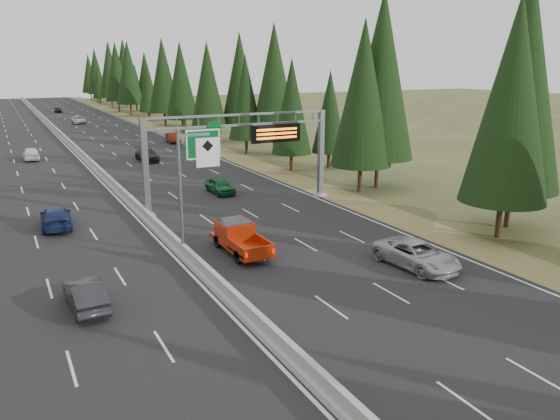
{
  "coord_description": "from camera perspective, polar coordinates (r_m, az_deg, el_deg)",
  "views": [
    {
      "loc": [
        -9.55,
        -6.54,
        11.8
      ],
      "look_at": [
        4.25,
        20.0,
        3.78
      ],
      "focal_mm": 35.0,
      "sensor_mm": 36.0,
      "label": 1
    }
  ],
  "objects": [
    {
      "name": "red_pickup",
      "position": [
        35.3,
        -4.46,
        -2.63
      ],
      "size": [
        2.09,
        5.84,
        1.9
      ],
      "color": "black",
      "rests_on": "road"
    },
    {
      "name": "car_ahead_dkred",
      "position": [
        86.21,
        -11.14,
        7.41
      ],
      "size": [
        1.99,
        4.62,
        1.48
      ],
      "primitive_type": "imported",
      "rotation": [
        0.0,
        0.0,
        -0.1
      ],
      "color": "#53150B",
      "rests_on": "road"
    },
    {
      "name": "car_onc_near",
      "position": [
        28.87,
        -19.66,
        -8.29
      ],
      "size": [
        1.74,
        4.52,
        1.47
      ],
      "primitive_type": "imported",
      "rotation": [
        0.0,
        0.0,
        3.18
      ],
      "color": "#232325",
      "rests_on": "road"
    },
    {
      "name": "hov_sign_pole",
      "position": [
        33.84,
        -9.44,
        2.73
      ],
      "size": [
        2.8,
        0.5,
        8.0
      ],
      "color": "slate",
      "rests_on": "road"
    },
    {
      "name": "road",
      "position": [
        87.85,
        -21.11,
        6.31
      ],
      "size": [
        32.0,
        260.0,
        0.08
      ],
      "primitive_type": "cube",
      "color": "black",
      "rests_on": "ground"
    },
    {
      "name": "car_ahead_far",
      "position": [
        149.42,
        -22.2,
        9.68
      ],
      "size": [
        1.58,
        3.92,
        1.33
      ],
      "primitive_type": "imported",
      "rotation": [
        0.0,
        0.0,
        -0.0
      ],
      "color": "black",
      "rests_on": "road"
    },
    {
      "name": "car_onc_blue",
      "position": [
        43.59,
        -22.36,
        -0.71
      ],
      "size": [
        2.5,
        5.4,
        1.53
      ],
      "primitive_type": "imported",
      "rotation": [
        0.0,
        0.0,
        3.07
      ],
      "color": "navy",
      "rests_on": "road"
    },
    {
      "name": "car_onc_white",
      "position": [
        75.9,
        -24.58,
        5.39
      ],
      "size": [
        2.0,
        4.79,
        1.62
      ],
      "primitive_type": "imported",
      "rotation": [
        0.0,
        0.0,
        3.12
      ],
      "color": "white",
      "rests_on": "road"
    },
    {
      "name": "car_ahead_dkgrey",
      "position": [
        70.53,
        -13.73,
        5.64
      ],
      "size": [
        2.16,
        5.3,
        1.54
      ],
      "primitive_type": "imported",
      "rotation": [
        0.0,
        0.0,
        -0.0
      ],
      "color": "black",
      "rests_on": "road"
    },
    {
      "name": "median_barrier",
      "position": [
        87.8,
        -21.14,
        6.55
      ],
      "size": [
        0.7,
        260.0,
        0.85
      ],
      "color": "gray",
      "rests_on": "road"
    },
    {
      "name": "silver_minivan",
      "position": [
        33.49,
        14.08,
        -4.53
      ],
      "size": [
        3.05,
        5.81,
        1.56
      ],
      "primitive_type": "imported",
      "rotation": [
        0.0,
        0.0,
        0.08
      ],
      "color": "#A0A0A5",
      "rests_on": "road"
    },
    {
      "name": "tree_row_right",
      "position": [
        85.06,
        -5.86,
        13.3
      ],
      "size": [
        12.0,
        242.71,
        18.85
      ],
      "color": "black",
      "rests_on": "ground"
    },
    {
      "name": "car_ahead_green",
      "position": [
        51.4,
        -6.3,
        2.57
      ],
      "size": [
        1.8,
        4.31,
        1.46
      ],
      "primitive_type": "imported",
      "rotation": [
        0.0,
        0.0,
        0.02
      ],
      "color": "#135629",
      "rests_on": "road"
    },
    {
      "name": "car_ahead_white",
      "position": [
        119.86,
        -20.34,
        8.83
      ],
      "size": [
        2.49,
        5.32,
        1.47
      ],
      "primitive_type": "imported",
      "rotation": [
        0.0,
        0.0,
        0.01
      ],
      "color": "silver",
      "rests_on": "road"
    },
    {
      "name": "sign_gantry",
      "position": [
        45.82,
        -3.44,
        6.78
      ],
      "size": [
        16.75,
        0.98,
        7.8
      ],
      "color": "slate",
      "rests_on": "road"
    },
    {
      "name": "shoulder_right",
      "position": [
        91.52,
        -9.94,
        7.39
      ],
      "size": [
        3.6,
        260.0,
        0.06
      ],
      "primitive_type": "cube",
      "color": "olive",
      "rests_on": "ground"
    }
  ]
}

